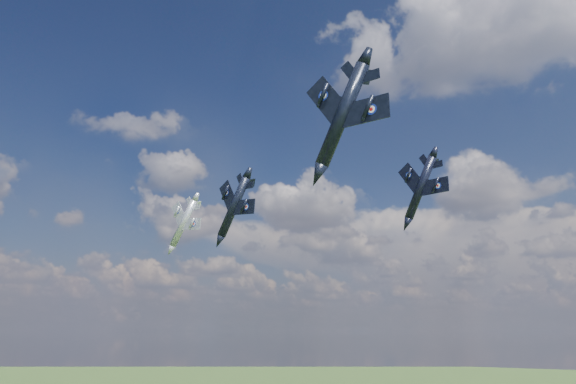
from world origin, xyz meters
The scene contains 4 objects.
jet_lead_navy centered at (3.95, 2.92, 79.24)m, with size 9.33×13.00×2.69m, color black, non-canonical shape.
jet_right_navy centered at (29.35, -12.36, 82.96)m, with size 10.86×15.14×3.13m, color black, non-canonical shape.
jet_high_navy centered at (20.75, 36.77, 87.16)m, with size 11.86×16.53×3.42m, color black, non-canonical shape.
jet_left_silver centered at (-27.11, 25.97, 83.65)m, with size 10.66×14.86×3.07m, color #9FA2A9, non-canonical shape.
Camera 1 is at (52.99, -60.49, 61.61)m, focal length 35.00 mm.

